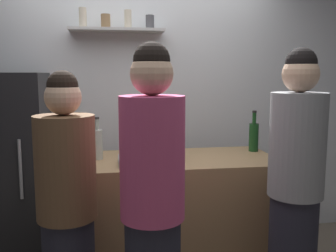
% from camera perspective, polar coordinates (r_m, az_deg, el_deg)
% --- Properties ---
extents(back_wall_assembly, '(4.80, 0.32, 2.60)m').
position_cam_1_polar(back_wall_assembly, '(3.57, -4.39, 3.62)').
color(back_wall_assembly, white).
rests_on(back_wall_assembly, ground).
extents(refrigerator, '(0.67, 0.61, 1.58)m').
position_cam_1_polar(refrigerator, '(3.35, -23.36, -6.19)').
color(refrigerator, black).
rests_on(refrigerator, ground).
extents(counter, '(1.66, 0.73, 0.93)m').
position_cam_1_polar(counter, '(3.03, 0.00, -13.51)').
color(counter, '#9E7A51').
rests_on(counter, ground).
extents(baking_pan, '(0.34, 0.24, 0.05)m').
position_cam_1_polar(baking_pan, '(2.72, -3.95, -5.22)').
color(baking_pan, gray).
rests_on(baking_pan, counter).
extents(utensil_holder, '(0.11, 0.11, 0.23)m').
position_cam_1_polar(utensil_holder, '(2.83, 1.23, -3.88)').
color(utensil_holder, '#B2B2B7').
rests_on(utensil_holder, counter).
extents(wine_bottle_amber_glass, '(0.07, 0.07, 0.33)m').
position_cam_1_polar(wine_bottle_amber_glass, '(3.10, -0.72, -1.77)').
color(wine_bottle_amber_glass, '#472814').
rests_on(wine_bottle_amber_glass, counter).
extents(wine_bottle_green_glass, '(0.08, 0.08, 0.34)m').
position_cam_1_polar(wine_bottle_green_glass, '(3.21, 12.89, -1.48)').
color(wine_bottle_green_glass, '#19471E').
rests_on(wine_bottle_green_glass, counter).
extents(wine_bottle_pale_glass, '(0.08, 0.08, 0.32)m').
position_cam_1_polar(wine_bottle_pale_glass, '(2.89, -10.67, -2.58)').
color(wine_bottle_pale_glass, '#B2BFB2').
rests_on(wine_bottle_pale_glass, counter).
extents(water_bottle_plastic, '(0.08, 0.08, 0.21)m').
position_cam_1_polar(water_bottle_plastic, '(2.72, -15.31, -4.02)').
color(water_bottle_plastic, silver).
rests_on(water_bottle_plastic, counter).
extents(person_brown_jacket, '(0.34, 0.34, 1.59)m').
position_cam_1_polar(person_brown_jacket, '(2.29, -15.04, -12.53)').
color(person_brown_jacket, '#262633').
rests_on(person_brown_jacket, ground).
extents(person_pink_top, '(0.34, 0.34, 1.73)m').
position_cam_1_polar(person_pink_top, '(2.03, -2.36, -12.49)').
color(person_pink_top, '#262633').
rests_on(person_pink_top, ground).
extents(person_grey_hoodie, '(0.34, 0.34, 1.73)m').
position_cam_1_polar(person_grey_hoodie, '(2.51, 18.75, -8.95)').
color(person_grey_hoodie, '#262633').
rests_on(person_grey_hoodie, ground).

